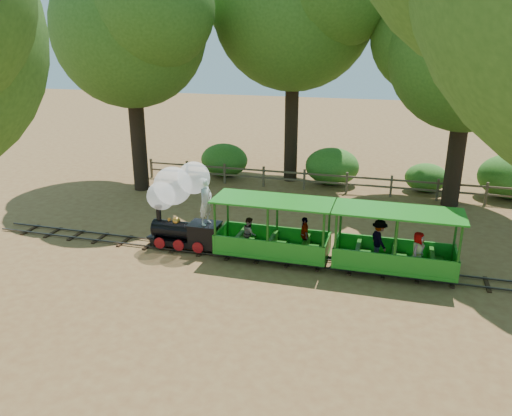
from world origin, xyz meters
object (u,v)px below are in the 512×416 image
(fence, at_px, (325,180))
(carriage_rear, at_px, (393,249))
(locomotive, at_px, (180,200))
(carriage_front, at_px, (273,237))

(fence, bearing_deg, carriage_rear, -67.92)
(locomotive, distance_m, carriage_rear, 7.11)
(carriage_rear, relative_size, fence, 0.21)
(fence, bearing_deg, locomotive, -115.65)
(carriage_front, xyz_separation_m, carriage_rear, (3.77, 0.02, 0.04))
(carriage_rear, bearing_deg, locomotive, 179.48)
(carriage_rear, distance_m, fence, 8.63)
(locomotive, height_order, carriage_front, locomotive)
(locomotive, height_order, fence, locomotive)
(carriage_front, height_order, fence, carriage_front)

